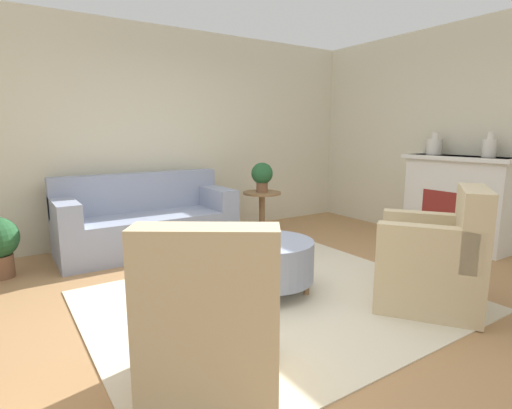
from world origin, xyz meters
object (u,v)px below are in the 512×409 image
Objects in this scene: couch at (147,223)px; vase_mantel_far at (489,147)px; armchair_left at (213,329)px; side_table at (262,207)px; vase_mantel_near at (434,146)px; ottoman_table at (269,260)px; armchair_right at (436,262)px; potted_plant_on_side_table at (262,175)px.

vase_mantel_far is (3.30, -2.32, 0.92)m from couch.
armchair_left reaches higher than couch.
couch is at bearing 168.80° from side_table.
side_table is 2.22× the size of vase_mantel_near.
ottoman_table is 2.75× the size of vase_mantel_far.
side_table is at bearing 88.41° from armchair_right.
side_table is at bearing 90.00° from potted_plant_on_side_table.
couch is 3.27m from armchair_right.
ottoman_table is at bearing -174.05° from vase_mantel_near.
ottoman_table is at bearing -122.31° from potted_plant_on_side_table.
vase_mantel_near is at bearing 34.88° from armchair_right.
armchair_left is at bearing -128.64° from potted_plant_on_side_table.
ottoman_table is (0.48, -1.93, -0.03)m from couch.
potted_plant_on_side_table is (-1.80, 1.33, -0.39)m from vase_mantel_near.
vase_mantel_near is (2.83, 0.29, 0.95)m from ottoman_table.
couch is at bearing 116.03° from armchair_right.
couch is 1.98m from ottoman_table.
vase_mantel_near is (1.87, 1.30, 0.87)m from armchair_right.
side_table is 2.19× the size of vase_mantel_far.
potted_plant_on_side_table is at bearing 51.36° from armchair_left.
armchair_left is 1.29× the size of ottoman_table.
armchair_right is 3.59× the size of vase_mantel_near.
armchair_left is (-0.60, -2.94, 0.05)m from couch.
armchair_right is at bearing -63.97° from couch.
side_table is 1.61× the size of potted_plant_on_side_table.
vase_mantel_far reaches higher than armchair_right.
ottoman_table is 3.01m from vase_mantel_far.
vase_mantel_near is at bearing 90.00° from vase_mantel_far.
side_table is at bearing 51.36° from armchair_left.
armchair_left is 3.38m from side_table.
vase_mantel_far is at bearing -48.44° from side_table.
armchair_left and armchair_right have the same top height.
armchair_right is 2.64m from side_table.
ottoman_table is at bearing 43.10° from armchair_left.
ottoman_table is at bearing -122.31° from side_table.
couch is at bearing 78.43° from armchair_left.
armchair_left reaches higher than side_table.
potted_plant_on_side_table is (1.51, -0.30, 0.53)m from couch.
potted_plant_on_side_table reaches higher than side_table.
potted_plant_on_side_table reaches higher than armchair_right.
potted_plant_on_side_table reaches higher than armchair_left.
ottoman_table is at bearing 171.96° from vase_mantel_far.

